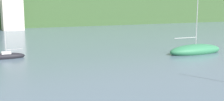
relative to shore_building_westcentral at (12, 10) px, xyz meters
name	(u,v)px	position (x,y,z in m)	size (l,w,h in m)	color
wooded_hillside	(38,7)	(18.57, 48.47, 1.12)	(352.00, 73.29, 40.49)	#38562D
shore_building_westcentral	(12,10)	(0.00, 0.00, 0.00)	(5.40, 4.56, 11.06)	beige
sailboat_mid_1	(195,50)	(14.06, -50.49, -4.99)	(7.97, 2.99, 11.67)	#2D754C
sailboat_far_2	(6,57)	(-7.55, -42.82, -5.14)	(4.08, 1.24, 5.40)	black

